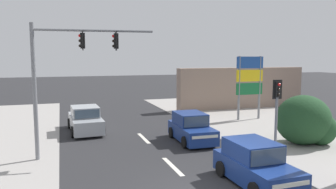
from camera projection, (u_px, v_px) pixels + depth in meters
The scene contains 10 objects.
lane_dash_mid at pixel (173, 166), 13.65m from camera, with size 0.20×2.40×0.01m, color silver.
lane_dash_far at pixel (144, 138), 18.37m from camera, with size 0.20×2.40×0.01m, color silver.
traffic_signal_mast at pixel (65, 66), 14.32m from camera, with size 5.27×0.62×6.00m.
pedestal_signal_right_kerb at pixel (277, 106), 14.29m from camera, with size 0.44×0.29×3.56m.
shopping_plaza_sign at pixel (250, 79), 23.60m from camera, with size 2.10×0.16×4.60m.
roadside_bush at pixel (306, 121), 16.97m from camera, with size 3.04×2.60×2.59m.
shopfront_wall_far at pixel (242, 88), 29.13m from camera, with size 12.00×1.00×3.60m, color gray.
hatchback_crossing_left at pixel (255, 165), 11.71m from camera, with size 1.82×3.66×1.53m.
hatchback_receding_far at pixel (191, 128), 17.68m from camera, with size 1.86×3.68×1.53m.
sedan_oncoming_near at pixel (85, 120), 19.95m from camera, with size 2.04×4.31×1.56m.
Camera 1 is at (-4.32, -9.50, 4.54)m, focal length 35.00 mm.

